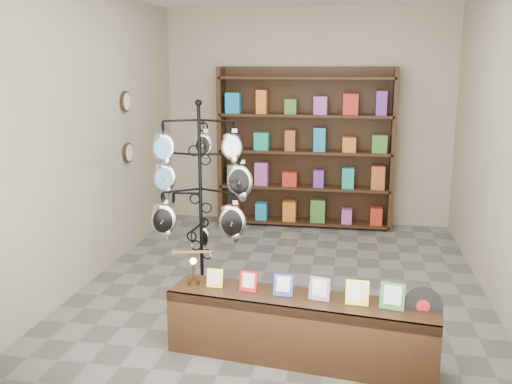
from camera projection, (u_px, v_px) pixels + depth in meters
The scene contains 6 objects.
ground at pixel (283, 283), 5.91m from camera, with size 5.00×5.00×0.00m, color slate.
room_envelope at pixel (285, 103), 5.51m from camera, with size 5.00×5.00×5.00m.
display_tree at pixel (200, 189), 5.18m from camera, with size 0.98×0.89×1.92m.
front_shelf at pixel (301, 328), 4.34m from camera, with size 2.07×0.69×0.72m.
back_shelving at pixel (305, 153), 7.89m from camera, with size 2.42×0.36×2.20m.
wall_clocks at pixel (127, 127), 6.69m from camera, with size 0.03×0.24×0.84m.
Camera 1 is at (0.68, -5.53, 2.20)m, focal length 40.00 mm.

